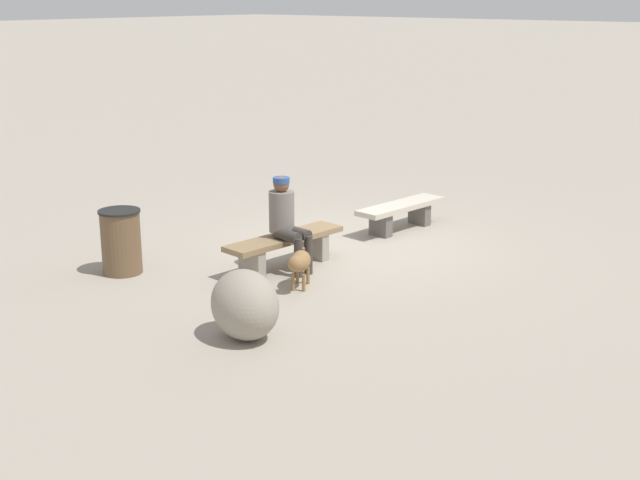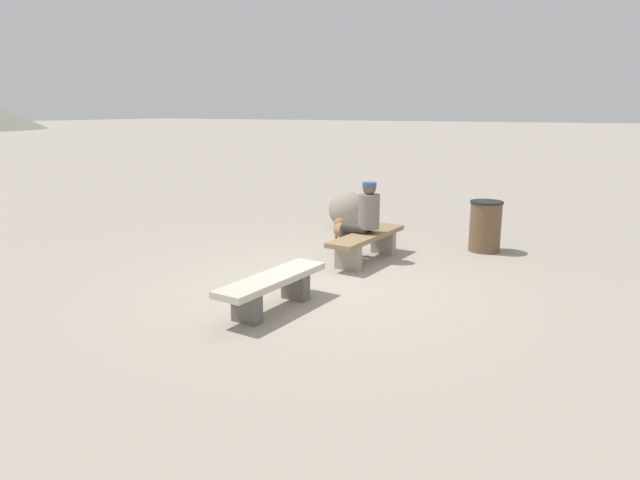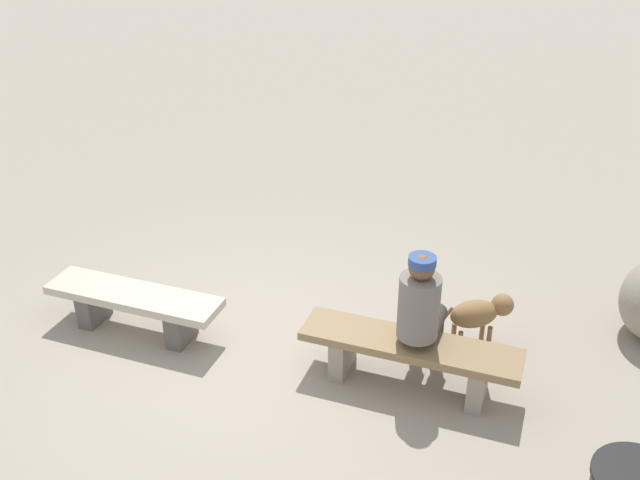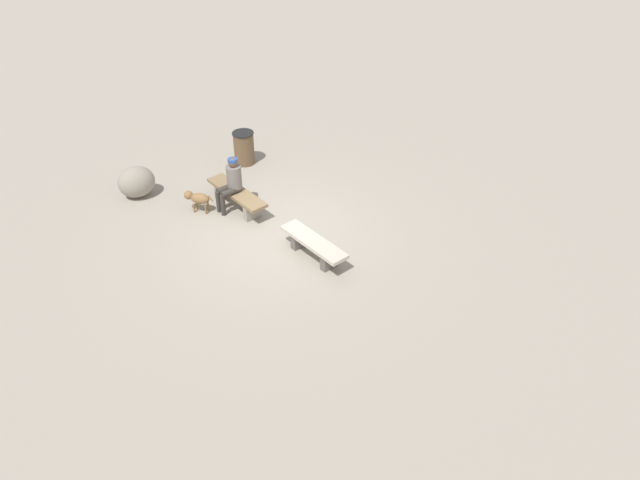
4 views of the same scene
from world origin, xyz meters
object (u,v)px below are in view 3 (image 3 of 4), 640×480
object	(u,v)px
bench_right	(409,353)
dog	(480,313)
bench_left	(135,304)
seated_person	(421,308)

from	to	relation	value
bench_right	dog	size ratio (longest dim) A/B	2.97
bench_left	seated_person	xyz separation A→B (m)	(2.65, 0.00, 0.43)
seated_person	dog	xyz separation A→B (m)	(0.46, 0.65, -0.38)
bench_left	dog	distance (m)	3.18
bench_right	dog	world-z (taller)	dog
bench_right	seated_person	world-z (taller)	seated_person
seated_person	dog	world-z (taller)	seated_person
seated_person	dog	size ratio (longest dim) A/B	2.02
dog	bench_right	bearing A→B (deg)	-156.07
seated_person	bench_right	bearing A→B (deg)	-119.25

